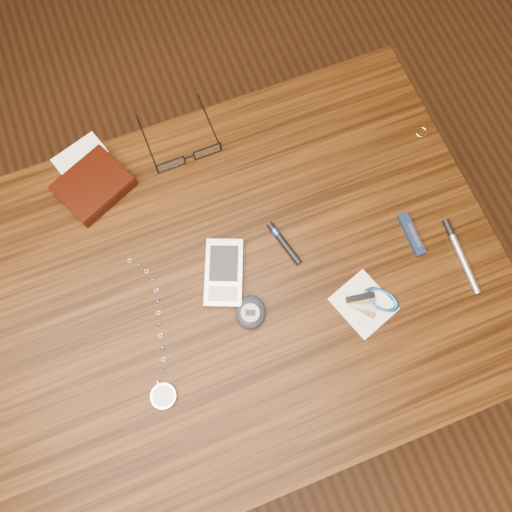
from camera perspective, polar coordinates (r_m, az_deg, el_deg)
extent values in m
plane|color=#472814|center=(1.62, -2.29, -9.58)|extent=(3.80, 3.80, 0.00)
cube|color=#361C08|center=(0.90, -4.09, -3.84)|extent=(1.00, 0.70, 0.03)
cylinder|color=#4C2814|center=(1.33, 20.87, -12.08)|extent=(0.05, 0.05, 0.71)
cylinder|color=#4C2814|center=(1.42, -24.74, -2.25)|extent=(0.05, 0.05, 0.71)
cylinder|color=#4C2814|center=(1.42, 10.16, 10.41)|extent=(0.05, 0.05, 0.71)
cube|color=black|center=(0.97, -18.05, 7.63)|extent=(0.15, 0.14, 0.02)
cube|color=black|center=(0.96, -18.29, 7.95)|extent=(0.15, 0.14, 0.00)
cube|color=white|center=(1.02, -19.51, 10.74)|extent=(0.11, 0.08, 0.00)
cube|color=black|center=(0.96, -9.69, 10.27)|extent=(0.05, 0.00, 0.03)
cube|color=white|center=(0.96, -9.69, 10.27)|extent=(0.05, 0.00, 0.02)
cylinder|color=black|center=(1.00, -12.33, 12.43)|extent=(0.00, 0.13, 0.00)
cube|color=black|center=(0.96, -5.58, 11.81)|extent=(0.05, 0.00, 0.03)
cube|color=white|center=(0.96, -5.58, 11.81)|extent=(0.05, 0.00, 0.02)
cylinder|color=black|center=(1.01, -5.35, 15.03)|extent=(0.00, 0.13, 0.00)
cube|color=black|center=(0.95, -7.67, 11.17)|extent=(0.02, 0.00, 0.00)
torus|color=#DDC75E|center=(1.04, 18.37, 13.30)|extent=(0.03, 0.03, 0.00)
cylinder|color=#B9B9BD|center=(0.86, -10.52, -15.46)|extent=(0.04, 0.04, 0.01)
cylinder|color=silver|center=(0.86, -10.59, -15.45)|extent=(0.03, 0.03, 0.00)
cylinder|color=#B9B9BD|center=(0.87, -11.14, -14.01)|extent=(0.01, 0.01, 0.01)
torus|color=#B9B9BD|center=(0.87, -10.68, -12.79)|extent=(0.01, 0.01, 0.01)
torus|color=#B9B9BD|center=(0.87, -10.52, -11.52)|extent=(0.01, 0.01, 0.00)
torus|color=#B9B9BD|center=(0.87, -10.63, -10.22)|extent=(0.01, 0.01, 0.01)
torus|color=#B9B9BD|center=(0.87, -10.84, -8.93)|extent=(0.01, 0.01, 0.00)
torus|color=#B9B9BD|center=(0.88, -11.01, -7.65)|extent=(0.01, 0.01, 0.01)
torus|color=#B9B9BD|center=(0.88, -11.09, -6.37)|extent=(0.01, 0.01, 0.00)
torus|color=#B9B9BD|center=(0.89, -11.14, -5.11)|extent=(0.01, 0.00, 0.01)
torus|color=#B9B9BD|center=(0.89, -11.30, -3.86)|extent=(0.01, 0.01, 0.00)
torus|color=#B9B9BD|center=(0.90, -11.70, -2.69)|extent=(0.01, 0.00, 0.01)
torus|color=#B9B9BD|center=(0.90, -12.39, -1.71)|extent=(0.01, 0.01, 0.00)
torus|color=#B9B9BD|center=(0.91, -13.28, -1.01)|extent=(0.01, 0.01, 0.01)
torus|color=#B9B9BD|center=(0.91, -14.26, -0.54)|extent=(0.01, 0.01, 0.00)
cube|color=#ADACB1|center=(0.88, -3.69, -1.95)|extent=(0.11, 0.14, 0.02)
cube|color=black|center=(0.87, -3.70, -0.83)|extent=(0.07, 0.08, 0.00)
cube|color=#9C9FA4|center=(0.86, -3.82, -4.30)|extent=(0.06, 0.04, 0.00)
ellipsoid|color=black|center=(0.86, -0.62, -6.41)|extent=(0.07, 0.07, 0.02)
cylinder|color=gray|center=(0.85, -0.64, -6.52)|extent=(0.03, 0.03, 0.00)
cube|color=black|center=(0.84, -0.64, -6.49)|extent=(0.02, 0.02, 0.00)
cube|color=white|center=(0.89, 12.19, -5.38)|extent=(0.11, 0.12, 0.00)
torus|color=#1464A9|center=(0.89, 14.13, -4.83)|extent=(0.07, 0.07, 0.01)
cube|color=olive|center=(0.89, 11.98, -5.97)|extent=(0.04, 0.05, 0.00)
cube|color=silver|center=(0.88, 11.93, -5.52)|extent=(0.05, 0.04, 0.00)
cube|color=olive|center=(0.88, 11.88, -5.08)|extent=(0.05, 0.03, 0.00)
cube|color=black|center=(0.88, 11.83, -4.63)|extent=(0.05, 0.02, 0.00)
cube|color=#14233D|center=(0.94, 17.35, 2.37)|extent=(0.02, 0.08, 0.01)
cube|color=white|center=(0.94, 17.71, 2.29)|extent=(0.01, 0.05, 0.00)
cylinder|color=silver|center=(0.96, 22.40, 0.00)|extent=(0.02, 0.14, 0.01)
cylinder|color=black|center=(0.97, 21.16, 3.03)|extent=(0.01, 0.03, 0.01)
cylinder|color=black|center=(0.89, 3.23, 1.47)|extent=(0.03, 0.09, 0.01)
cylinder|color=#1D4E9E|center=(0.90, 2.28, 2.72)|extent=(0.02, 0.01, 0.01)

